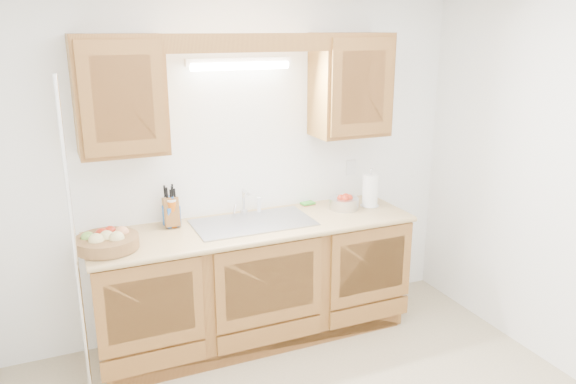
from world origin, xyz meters
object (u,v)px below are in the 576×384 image
knife_block (171,211)px  apple_bowl (344,203)px  paper_towel (370,191)px  fruit_basket (107,241)px

knife_block → apple_bowl: knife_block is taller
paper_towel → apple_bowl: 0.23m
paper_towel → apple_bowl: bearing=172.6°
fruit_basket → apple_bowl: size_ratio=1.71×
apple_bowl → knife_block: bearing=173.4°
knife_block → apple_bowl: size_ratio=1.02×
fruit_basket → paper_towel: 1.97m
fruit_basket → paper_towel: paper_towel is taller
fruit_basket → paper_towel: size_ratio=1.64×
knife_block → paper_towel: size_ratio=0.98×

